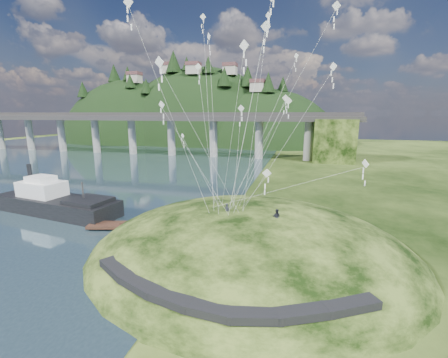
# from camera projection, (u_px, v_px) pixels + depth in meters

# --- Properties ---
(ground) EXTENTS (320.00, 320.00, 0.00)m
(ground) POSITION_uv_depth(u_px,v_px,m) (175.00, 251.00, 32.61)
(ground) COLOR black
(ground) RESTS_ON ground
(grass_hill) EXTENTS (36.00, 32.00, 13.00)m
(grass_hill) POSITION_uv_depth(u_px,v_px,m) (250.00, 264.00, 32.84)
(grass_hill) COLOR black
(grass_hill) RESTS_ON ground
(footpath) EXTENTS (22.29, 5.84, 0.83)m
(footpath) POSITION_uv_depth(u_px,v_px,m) (215.00, 296.00, 21.11)
(footpath) COLOR black
(footpath) RESTS_ON ground
(bridge) EXTENTS (160.00, 11.00, 15.00)m
(bridge) POSITION_uv_depth(u_px,v_px,m) (186.00, 128.00, 103.28)
(bridge) COLOR #2D2B2B
(bridge) RESTS_ON ground
(far_ridge) EXTENTS (153.00, 70.00, 94.50)m
(far_ridge) POSITION_uv_depth(u_px,v_px,m) (193.00, 155.00, 160.43)
(far_ridge) COLOR black
(far_ridge) RESTS_ON ground
(work_barge) EXTENTS (20.99, 8.35, 7.14)m
(work_barge) POSITION_uv_depth(u_px,v_px,m) (55.00, 201.00, 44.81)
(work_barge) COLOR black
(work_barge) RESTS_ON ground
(wooden_dock) EXTENTS (14.46, 5.97, 1.03)m
(wooden_dock) POSITION_uv_depth(u_px,v_px,m) (144.00, 225.00, 38.99)
(wooden_dock) COLOR #361F16
(wooden_dock) RESTS_ON ground
(kite_flyers) EXTENTS (5.81, 1.05, 1.59)m
(kite_flyers) POSITION_uv_depth(u_px,v_px,m) (261.00, 207.00, 29.34)
(kite_flyers) COLOR #242630
(kite_flyers) RESTS_ON ground
(kite_swarm) EXTENTS (20.95, 16.41, 16.72)m
(kite_swarm) POSITION_uv_depth(u_px,v_px,m) (242.00, 68.00, 28.70)
(kite_swarm) COLOR white
(kite_swarm) RESTS_ON ground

